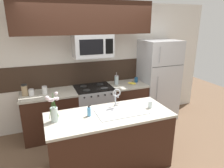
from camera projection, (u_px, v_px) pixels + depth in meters
ground_plane at (109, 151)px, 3.58m from camera, size 10.00×10.00×0.00m
rear_partition at (101, 65)px, 4.43m from camera, size 5.20×0.10×2.60m
splash_band at (89, 73)px, 4.32m from camera, size 3.56×0.01×0.48m
back_counter_left at (51, 115)px, 3.94m from camera, size 1.05×0.65×0.91m
back_counter_right at (127, 103)px, 4.50m from camera, size 0.79×0.65×0.91m
stove_range at (94, 108)px, 4.24m from camera, size 0.76×0.64×0.93m
microwave at (93, 46)px, 3.82m from camera, size 0.74×0.40×0.43m
upper_cabinet_band at (85, 17)px, 3.60m from camera, size 2.54×0.34×0.60m
refrigerator at (157, 80)px, 4.65m from camera, size 0.82×0.74×1.82m
storage_jar_tall at (25, 90)px, 3.64m from camera, size 0.11×0.11×0.21m
storage_jar_medium at (31, 92)px, 3.68m from camera, size 0.09×0.09×0.12m
storage_jar_short at (45, 90)px, 3.75m from camera, size 0.09×0.09×0.15m
banana_bunch at (132, 83)px, 4.33m from camera, size 0.19×0.12×0.08m
french_press at (116, 80)px, 4.31m from camera, size 0.09×0.09×0.27m
coffee_tin at (136, 80)px, 4.47m from camera, size 0.08×0.08×0.11m
island_counter at (110, 140)px, 3.09m from camera, size 1.85×0.79×0.91m
kitchen_sink at (121, 116)px, 3.04m from camera, size 0.76×0.42×0.16m
sink_faucet at (116, 95)px, 3.14m from camera, size 0.14×0.14×0.31m
dish_soap_bottle at (89, 112)px, 2.87m from camera, size 0.06×0.05×0.16m
drinking_glass at (150, 104)px, 3.15m from camera, size 0.06×0.06×0.12m
flower_vase at (54, 112)px, 2.69m from camera, size 0.18×0.13×0.43m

